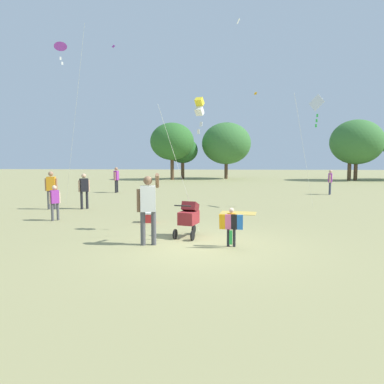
{
  "coord_description": "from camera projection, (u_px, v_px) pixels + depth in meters",
  "views": [
    {
      "loc": [
        0.4,
        -9.13,
        2.27
      ],
      "look_at": [
        -0.27,
        0.99,
        1.3
      ],
      "focal_mm": 33.77,
      "sensor_mm": 36.0,
      "label": 1
    }
  ],
  "objects": [
    {
      "name": "person_sitting_far",
      "position": [
        330.0,
        180.0,
        22.17
      ],
      "size": [
        0.32,
        0.46,
        1.52
      ],
      "color": "#33384C",
      "rests_on": "ground"
    },
    {
      "name": "kite_orange_delta",
      "position": [
        61.0,
        49.0,
        16.48
      ],
      "size": [
        2.67,
        3.51,
        7.52
      ],
      "color": "purple",
      "rests_on": "ground"
    },
    {
      "name": "distant_kites_cluster",
      "position": [
        117.0,
        17.0,
        29.65
      ],
      "size": [
        20.05,
        12.47,
        8.46
      ],
      "color": "purple"
    },
    {
      "name": "person_adult_flyer",
      "position": [
        148.0,
        204.0,
        9.3
      ],
      "size": [
        0.59,
        0.61,
        1.88
      ],
      "color": "#4C4C51",
      "rests_on": "ground"
    },
    {
      "name": "person_red_shirt",
      "position": [
        55.0,
        200.0,
        12.97
      ],
      "size": [
        0.32,
        0.31,
        1.28
      ],
      "color": "#4C4C51",
      "rests_on": "ground"
    },
    {
      "name": "treeline_distant",
      "position": [
        298.0,
        143.0,
        36.79
      ],
      "size": [
        29.49,
        6.84,
        6.0
      ],
      "color": "brown",
      "rests_on": "ground"
    },
    {
      "name": "person_back_turned",
      "position": [
        84.0,
        188.0,
        15.91
      ],
      "size": [
        0.42,
        0.37,
        1.57
      ],
      "color": "#232328",
      "rests_on": "ground"
    },
    {
      "name": "ground_plane",
      "position": [
        200.0,
        246.0,
        9.31
      ],
      "size": [
        120.0,
        120.0,
        0.0
      ],
      "primitive_type": "plane",
      "color": "#938E5B"
    },
    {
      "name": "person_couple_left",
      "position": [
        116.0,
        178.0,
        23.39
      ],
      "size": [
        0.27,
        0.53,
        1.65
      ],
      "color": "#232328",
      "rests_on": "ground"
    },
    {
      "name": "person_kid_running",
      "position": [
        51.0,
        187.0,
        15.8
      ],
      "size": [
        0.53,
        0.28,
        1.67
      ],
      "color": "#4C4C51",
      "rests_on": "ground"
    },
    {
      "name": "picnic_blanket",
      "position": [
        238.0,
        213.0,
        14.77
      ],
      "size": [
        1.57,
        1.14,
        0.02
      ],
      "primitive_type": "cube",
      "rotation": [
        0.0,
        0.0,
        -0.16
      ],
      "color": "gold",
      "rests_on": "ground"
    },
    {
      "name": "stroller",
      "position": [
        189.0,
        216.0,
        10.3
      ],
      "size": [
        0.72,
        1.12,
        1.03
      ],
      "color": "black",
      "rests_on": "ground"
    },
    {
      "name": "kite_green_novelty",
      "position": [
        316.0,
        107.0,
        15.74
      ],
      "size": [
        1.96,
        3.94,
        5.09
      ],
      "color": "white",
      "rests_on": "ground"
    },
    {
      "name": "kite_adult_black",
      "position": [
        199.0,
        108.0,
        10.72
      ],
      "size": [
        1.15,
        1.8,
        4.06
      ],
      "color": "yellow",
      "rests_on": "ground"
    },
    {
      "name": "child_with_butterfly_kite",
      "position": [
        231.0,
        224.0,
        9.15
      ],
      "size": [
        0.6,
        0.36,
        1.0
      ],
      "color": "#232328",
      "rests_on": "ground"
    },
    {
      "name": "cooler_box",
      "position": [
        148.0,
        217.0,
        12.67
      ],
      "size": [
        0.45,
        0.33,
        0.35
      ],
      "color": "red",
      "rests_on": "ground"
    }
  ]
}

